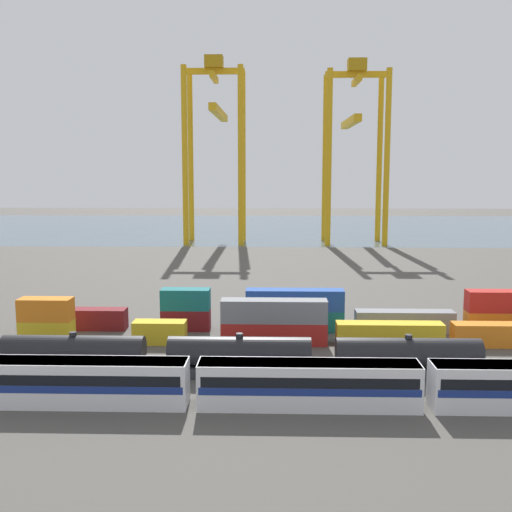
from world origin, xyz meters
The scene contains 19 objects.
ground_plane centered at (0.00, 40.00, 0.00)m, with size 420.00×420.00×0.00m, color #4C4944.
harbour_water centered at (0.00, 142.74, 0.00)m, with size 400.00×110.00×0.01m, color #475B6B.
passenger_train centered at (2.26, -20.97, 2.14)m, with size 57.61×3.14×3.90m.
freight_tank_row centered at (-3.98, -13.29, 2.01)m, with size 46.08×2.83×4.29m.
shipping_container_0 centered at (-27.01, -1.95, 1.30)m, with size 6.04×2.44×2.60m, color gold.
shipping_container_1 centered at (-27.01, -1.95, 3.90)m, with size 6.04×2.44×2.60m, color orange.
shipping_container_2 centered at (-13.84, -1.95, 1.30)m, with size 6.04×2.44×2.60m, color gold.
shipping_container_3 centered at (-0.66, -1.95, 1.30)m, with size 12.10×2.44×2.60m, color #AD211C.
shipping_container_4 centered at (-0.66, -1.95, 3.90)m, with size 12.10×2.44×2.60m, color slate.
shipping_container_5 centered at (12.51, -1.95, 1.30)m, with size 12.10×2.44×2.60m, color gold.
shipping_container_6 centered at (25.68, -1.95, 1.30)m, with size 12.10×2.44×2.60m, color orange.
shipping_container_8 centered at (-25.25, 4.16, 1.30)m, with size 12.10×2.44×2.60m, color maroon.
shipping_container_9 centered at (-11.68, 4.16, 1.30)m, with size 6.04×2.44×2.60m, color maroon.
shipping_container_10 centered at (-11.68, 4.16, 3.90)m, with size 6.04×2.44×2.60m, color #146066.
shipping_container_11 centered at (1.90, 4.16, 1.30)m, with size 12.10×2.44×2.60m, color #146066.
shipping_container_12 centered at (1.90, 4.16, 3.90)m, with size 12.10×2.44×2.60m, color #1C4299.
shipping_container_13 centered at (15.47, 4.16, 1.30)m, with size 12.10×2.44×2.60m, color slate.
gantry_crane_west centered at (-16.81, 100.79, 30.14)m, with size 16.22×40.49×49.72m.
gantry_crane_central centered at (20.88, 99.80, 28.94)m, with size 16.61×34.14×48.70m.
Camera 1 is at (-0.67, -71.05, 19.87)m, focal length 43.47 mm.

